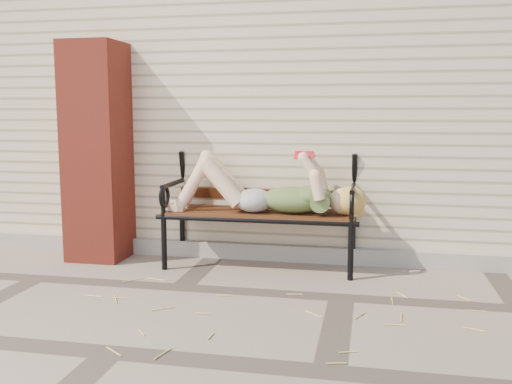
# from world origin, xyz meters

# --- Properties ---
(ground) EXTENTS (80.00, 80.00, 0.00)m
(ground) POSITION_xyz_m (0.00, 0.00, 0.00)
(ground) COLOR gray
(ground) RESTS_ON ground
(house_wall) EXTENTS (8.00, 4.00, 3.00)m
(house_wall) POSITION_xyz_m (0.00, 3.00, 1.50)
(house_wall) COLOR beige
(house_wall) RESTS_ON ground
(foundation_strip) EXTENTS (8.00, 0.10, 0.15)m
(foundation_strip) POSITION_xyz_m (0.00, 0.97, 0.07)
(foundation_strip) COLOR #A9A498
(foundation_strip) RESTS_ON ground
(brick_pillar) EXTENTS (0.50, 0.50, 2.00)m
(brick_pillar) POSITION_xyz_m (-2.30, 0.75, 1.00)
(brick_pillar) COLOR #9D3123
(brick_pillar) RESTS_ON ground
(garden_bench) EXTENTS (1.82, 0.73, 1.18)m
(garden_bench) POSITION_xyz_m (-0.76, 0.83, 0.66)
(garden_bench) COLOR black
(garden_bench) RESTS_ON ground
(reading_woman) EXTENTS (1.72, 0.39, 0.54)m
(reading_woman) POSITION_xyz_m (-0.74, 0.68, 0.70)
(reading_woman) COLOR #093643
(reading_woman) RESTS_ON ground
(straw_scatter) EXTENTS (2.99, 1.66, 0.01)m
(straw_scatter) POSITION_xyz_m (-0.39, -0.56, 0.01)
(straw_scatter) COLOR #E1C26D
(straw_scatter) RESTS_ON ground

